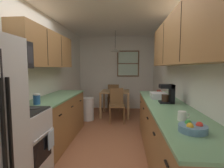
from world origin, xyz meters
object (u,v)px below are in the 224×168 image
Objects in this scene: microwave_over_range at (5,54)px; coffee_maker at (168,93)px; dining_chair_near at (117,103)px; trash_bin at (88,109)px; dining_table at (115,95)px; fruit_bowl at (193,128)px; stove_range at (19,145)px; table_serving_bowl at (116,90)px; dish_rack at (158,96)px; mug_spare at (159,93)px; mug_by_coffeemaker at (182,116)px; dining_chair_far at (114,96)px; storage_canister at (37,99)px.

coffee_maker is (2.14, 0.77, -0.57)m from microwave_over_range.
dining_chair_near is 0.84m from trash_bin.
fruit_bowl is at bearing -76.16° from dining_table.
table_serving_bowl is (1.06, 3.15, 0.31)m from stove_range.
trash_bin is 2.32m from dish_rack.
mug_spare is 1.87m from table_serving_bowl.
table_serving_bowl is (-0.97, 2.38, -0.27)m from coffee_maker.
mug_by_coffeemaker is (-0.07, -0.94, -0.11)m from coffee_maker.
coffee_maker is 0.95m from mug_by_coffeemaker.
microwave_over_range reaches higher than dining_table.
trash_bin is (-0.63, -1.17, -0.19)m from dining_chair_far.
trash_bin is 2.69m from coffee_maker.
storage_canister is 2.07m from mug_by_coffeemaker.
stove_range is 9.22× the size of mug_spare.
dining_chair_far is 2.88m from dish_rack.
mug_spare is (2.02, 1.56, 0.48)m from stove_range.
storage_canister is (-0.93, -3.35, 0.48)m from dining_chair_far.
fruit_bowl is at bearing -92.22° from mug_by_coffeemaker.
dish_rack is at bearing 90.16° from mug_by_coffeemaker.
mug_by_coffeemaker reaches higher than dining_chair_far.
dining_table is 6.78× the size of mug_by_coffeemaker.
fruit_bowl is at bearing -76.40° from table_serving_bowl.
dish_rack is (-0.08, 0.43, -0.11)m from coffee_maker.
mug_spare reaches higher than dish_rack.
trash_bin is 2.57× the size of fruit_bowl.
fruit_bowl is (-0.01, -0.34, -0.01)m from mug_by_coffeemaker.
dish_rack is at bearing 100.13° from coffee_maker.
mug_spare reaches higher than table_serving_bowl.
coffee_maker is 0.87× the size of dish_rack.
dining_chair_far is at bearing 98.79° from dining_table.
stove_range is 3.33m from table_serving_bowl.
stove_range is at bearing -108.58° from table_serving_bowl.
storage_canister is 0.47× the size of dish_rack.
fruit_bowl is (1.65, -3.19, 0.62)m from trash_bin.
storage_canister is at bearing -111.84° from table_serving_bowl.
mug_by_coffeemaker is 0.34m from fruit_bowl.
microwave_over_range is 3.46m from table_serving_bowl.
fruit_bowl reaches higher than table_serving_bowl.
dining_chair_far reaches higher than dining_table.
fruit_bowl is 0.72× the size of dish_rack.
dining_table is 2.49× the size of dish_rack.
mug_spare reaches higher than mug_by_coffeemaker.
trash_bin is 2.31m from storage_canister.
stove_range reaches higher than dining_chair_far.
dining_table is at bearing 72.39° from stove_range.
microwave_over_range reaches higher than mug_by_coffeemaker.
dish_rack is 2.15m from table_serving_bowl.
coffee_maker is at bearing -67.75° from dining_table.
table_serving_bowl is (-0.05, 0.55, 0.28)m from dining_chair_near.
mug_spare is at bearing 27.63° from storage_canister.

